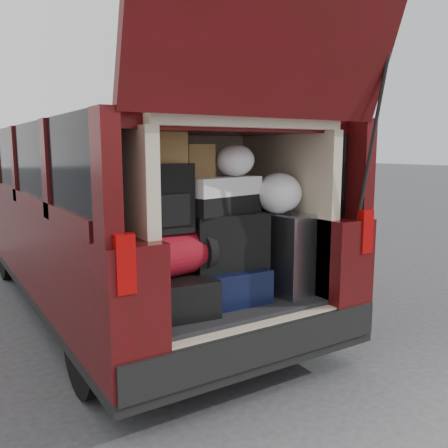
% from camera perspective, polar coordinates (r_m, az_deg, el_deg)
% --- Properties ---
extents(ground, '(80.00, 80.00, 0.00)m').
position_cam_1_polar(ground, '(3.39, 1.07, -18.68)').
color(ground, '#343436').
rests_on(ground, ground).
extents(minivan, '(1.90, 5.35, 2.77)m').
position_cam_1_polar(minivan, '(4.71, -11.46, 0.73)').
color(minivan, black).
rests_on(minivan, ground).
extents(load_floor, '(1.24, 1.05, 0.55)m').
position_cam_1_polar(load_floor, '(3.49, -1.47, -12.89)').
color(load_floor, black).
rests_on(load_floor, ground).
extents(black_hardshell, '(0.49, 0.63, 0.24)m').
position_cam_1_polar(black_hardshell, '(3.10, -6.25, -8.10)').
color(black_hardshell, black).
rests_on(black_hardshell, load_floor).
extents(navy_hardshell, '(0.46, 0.55, 0.23)m').
position_cam_1_polar(navy_hardshell, '(3.31, 0.29, -6.97)').
color(navy_hardshell, black).
rests_on(navy_hardshell, load_floor).
extents(silver_roller, '(0.29, 0.41, 0.57)m').
position_cam_1_polar(silver_roller, '(3.41, 7.26, -3.58)').
color(silver_roller, white).
rests_on(silver_roller, load_floor).
extents(red_duffel, '(0.47, 0.35, 0.28)m').
position_cam_1_polar(red_duffel, '(3.00, -5.77, -3.55)').
color(red_duffel, maroon).
rests_on(red_duffel, black_hardshell).
extents(black_soft_case, '(0.55, 0.37, 0.37)m').
position_cam_1_polar(black_soft_case, '(3.21, 0.27, -1.96)').
color(black_soft_case, black).
rests_on(black_soft_case, navy_hardshell).
extents(backpack, '(0.30, 0.19, 0.43)m').
position_cam_1_polar(backpack, '(2.93, -6.90, 3.09)').
color(backpack, black).
rests_on(backpack, red_duffel).
extents(twotone_duffel, '(0.59, 0.38, 0.24)m').
position_cam_1_polar(twotone_duffel, '(3.18, -0.52, 3.52)').
color(twotone_duffel, white).
rests_on(twotone_duffel, black_soft_case).
extents(grocery_sack_lower, '(0.23, 0.19, 0.19)m').
position_cam_1_polar(grocery_sack_lower, '(2.94, -6.83, 9.11)').
color(grocery_sack_lower, brown).
rests_on(grocery_sack_lower, backpack).
extents(grocery_sack_upper, '(0.24, 0.21, 0.21)m').
position_cam_1_polar(grocery_sack_upper, '(3.12, -3.60, 7.61)').
color(grocery_sack_upper, brown).
rests_on(grocery_sack_upper, twotone_duffel).
extents(plastic_bag_center, '(0.29, 0.27, 0.22)m').
position_cam_1_polar(plastic_bag_center, '(3.22, 1.32, 7.68)').
color(plastic_bag_center, white).
rests_on(plastic_bag_center, twotone_duffel).
extents(plastic_bag_right, '(0.34, 0.32, 0.29)m').
position_cam_1_polar(plastic_bag_right, '(3.35, 6.60, 3.68)').
color(plastic_bag_right, white).
rests_on(plastic_bag_right, silver_roller).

